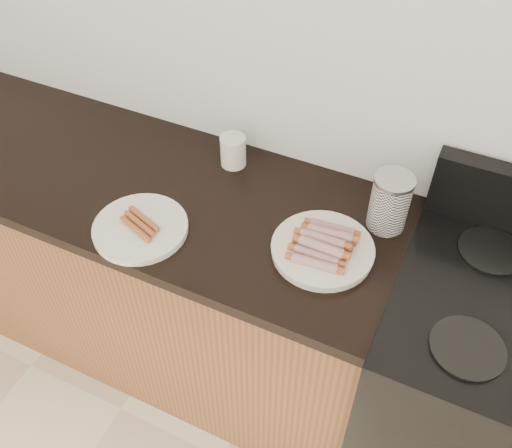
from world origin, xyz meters
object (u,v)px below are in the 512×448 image
at_px(main_plate, 322,250).
at_px(canister, 390,202).
at_px(stove, 495,406).
at_px(mug, 233,151).
at_px(side_plate, 140,228).

distance_m(main_plate, canister, 0.23).
xyz_separation_m(stove, mug, (-0.99, 0.22, 0.50)).
bearing_deg(mug, main_plate, -31.02).
xyz_separation_m(main_plate, canister, (0.13, 0.18, 0.08)).
relative_size(stove, canister, 5.18).
bearing_deg(side_plate, main_plate, 15.98).
bearing_deg(mug, canister, -6.27).
bearing_deg(canister, main_plate, -124.79).
distance_m(stove, canister, 0.73).
height_order(stove, canister, canister).
xyz_separation_m(canister, mug, (-0.52, 0.06, -0.04)).
bearing_deg(mug, stove, -12.39).
bearing_deg(main_plate, canister, 55.21).
distance_m(side_plate, mug, 0.40).
xyz_separation_m(main_plate, mug, (-0.40, 0.24, 0.04)).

